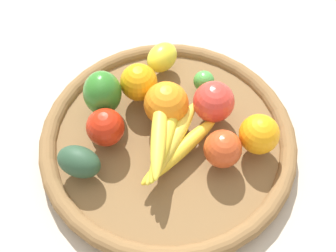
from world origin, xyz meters
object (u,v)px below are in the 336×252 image
lemon_0 (162,57)px  bell_pepper (102,93)px  orange_0 (166,104)px  avocado (79,162)px  apple_0 (105,127)px  apple_2 (214,102)px  orange_2 (139,82)px  lime_0 (204,81)px  apple_1 (223,149)px  orange_1 (259,134)px  banana_bunch (170,139)px

lemon_0 → bell_pepper: bearing=86.0°
orange_0 → lemon_0: (0.09, -0.09, -0.01)m
orange_0 → avocado: 0.18m
apple_0 → bell_pepper: (0.05, -0.04, 0.01)m
orange_0 → apple_2: bearing=-133.5°
orange_0 → orange_2: (0.07, -0.01, -0.01)m
lime_0 → avocado: size_ratio=0.53×
apple_1 → bell_pepper: bearing=13.7°
orange_1 → apple_2: size_ratio=0.93×
lemon_0 → avocado: (-0.06, 0.27, -0.00)m
orange_0 → bell_pepper: bell_pepper is taller
apple_1 → lemon_0: size_ratio=0.91×
apple_1 → avocado: apple_1 is taller
lemon_0 → avocado: bearing=101.8°
avocado → orange_0: bearing=-101.2°
orange_0 → orange_2: bearing=-5.1°
bell_pepper → avocado: 0.14m
orange_1 → bell_pepper: bell_pepper is taller
orange_1 → apple_1: (0.03, 0.06, -0.00)m
lemon_0 → banana_bunch: bearing=135.9°
lime_0 → lemon_0: (0.10, 0.01, 0.01)m
lime_0 → apple_1: apple_1 is taller
orange_0 → lime_0: bearing=-93.7°
apple_2 → lime_0: bearing=-36.5°
bell_pepper → orange_2: size_ratio=1.22×
lime_0 → lemon_0: size_ratio=0.56×
banana_bunch → apple_2: bearing=-94.5°
orange_1 → apple_1: bearing=65.2°
lime_0 → apple_0: 0.21m
apple_2 → avocado: 0.26m
orange_2 → avocado: 0.19m
orange_0 → apple_1: size_ratio=1.24×
lime_0 → orange_1: bearing=165.1°
apple_0 → banana_bunch: bearing=-150.3°
orange_1 → banana_bunch: 0.15m
apple_0 → bell_pepper: bearing=-39.9°
orange_0 → orange_2: size_ratio=1.15×
orange_1 → orange_2: size_ratio=0.99×
bell_pepper → orange_2: 0.07m
orange_0 → apple_0: 0.11m
apple_2 → apple_1: apple_2 is taller
apple_2 → orange_2: bearing=22.4°
apple_0 → apple_1: apple_0 is taller
banana_bunch → avocado: (0.09, 0.13, -0.01)m
apple_2 → orange_2: apple_2 is taller
orange_1 → apple_2: bearing=-0.9°
bell_pepper → apple_1: bell_pepper is taller
lemon_0 → lime_0: bearing=-173.1°
banana_bunch → avocado: bearing=56.7°
orange_1 → avocado: 0.31m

